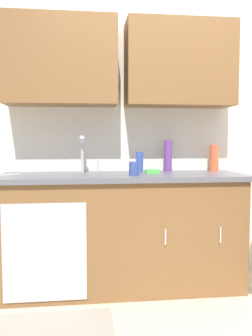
{
  "coord_description": "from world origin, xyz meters",
  "views": [
    {
      "loc": [
        -0.87,
        -2.22,
        1.22
      ],
      "look_at": [
        -0.54,
        0.55,
        1.0
      ],
      "focal_mm": 38.93,
      "sensor_mm": 36.0,
      "label": 1
    }
  ],
  "objects_px": {
    "bottle_water_short": "(214,158)",
    "knife_on_counter": "(6,175)",
    "bottle_cleaner_spray": "(168,156)",
    "bottle_water_tall": "(140,162)",
    "cup_by_sink": "(134,169)",
    "sink": "(87,176)",
    "sponge": "(152,171)"
  },
  "relations": [
    {
      "from": "bottle_water_short",
      "to": "knife_on_counter",
      "type": "relative_size",
      "value": 0.96
    },
    {
      "from": "bottle_water_short",
      "to": "bottle_cleaner_spray",
      "type": "bearing_deg",
      "value": 178.05
    },
    {
      "from": "bottle_water_tall",
      "to": "bottle_cleaner_spray",
      "type": "height_order",
      "value": "bottle_cleaner_spray"
    },
    {
      "from": "bottle_cleaner_spray",
      "to": "cup_by_sink",
      "type": "distance_m",
      "value": 0.49
    },
    {
      "from": "sink",
      "to": "bottle_cleaner_spray",
      "type": "distance_m",
      "value": 0.75
    },
    {
      "from": "sink",
      "to": "knife_on_counter",
      "type": "height_order",
      "value": "sink"
    },
    {
      "from": "sink",
      "to": "sponge",
      "type": "distance_m",
      "value": 0.54
    },
    {
      "from": "bottle_cleaner_spray",
      "to": "cup_by_sink",
      "type": "bearing_deg",
      "value": -135.75
    },
    {
      "from": "bottle_water_short",
      "to": "bottle_cleaner_spray",
      "type": "height_order",
      "value": "bottle_cleaner_spray"
    },
    {
      "from": "bottle_cleaner_spray",
      "to": "cup_by_sink",
      "type": "xyz_separation_m",
      "value": [
        -0.35,
        -0.34,
        -0.08
      ]
    },
    {
      "from": "bottle_water_tall",
      "to": "cup_by_sink",
      "type": "xyz_separation_m",
      "value": [
        -0.09,
        -0.31,
        -0.03
      ]
    },
    {
      "from": "knife_on_counter",
      "to": "sponge",
      "type": "bearing_deg",
      "value": 140.35
    },
    {
      "from": "bottle_water_tall",
      "to": "sponge",
      "type": "xyz_separation_m",
      "value": [
        0.09,
        -0.12,
        -0.07
      ]
    },
    {
      "from": "bottle_water_short",
      "to": "cup_by_sink",
      "type": "distance_m",
      "value": 0.83
    },
    {
      "from": "sponge",
      "to": "cup_by_sink",
      "type": "bearing_deg",
      "value": -134.62
    },
    {
      "from": "bottle_cleaner_spray",
      "to": "knife_on_counter",
      "type": "distance_m",
      "value": 1.36
    },
    {
      "from": "sink",
      "to": "bottle_water_short",
      "type": "height_order",
      "value": "sink"
    },
    {
      "from": "sponge",
      "to": "sink",
      "type": "bearing_deg",
      "value": -175.96
    },
    {
      "from": "bottle_water_short",
      "to": "sponge",
      "type": "xyz_separation_m",
      "value": [
        -0.58,
        -0.14,
        -0.1
      ]
    },
    {
      "from": "bottle_water_tall",
      "to": "knife_on_counter",
      "type": "xyz_separation_m",
      "value": [
        -1.08,
        -0.18,
        -0.08
      ]
    },
    {
      "from": "bottle_water_tall",
      "to": "bottle_cleaner_spray",
      "type": "bearing_deg",
      "value": 7.22
    },
    {
      "from": "bottle_water_tall",
      "to": "bottle_cleaner_spray",
      "type": "distance_m",
      "value": 0.26
    },
    {
      "from": "bottle_water_tall",
      "to": "knife_on_counter",
      "type": "distance_m",
      "value": 1.1
    },
    {
      "from": "bottle_cleaner_spray",
      "to": "sponge",
      "type": "height_order",
      "value": "bottle_cleaner_spray"
    },
    {
      "from": "sink",
      "to": "sponge",
      "type": "relative_size",
      "value": 4.55
    },
    {
      "from": "bottle_cleaner_spray",
      "to": "cup_by_sink",
      "type": "relative_size",
      "value": 2.53
    },
    {
      "from": "bottle_water_tall",
      "to": "cup_by_sink",
      "type": "bearing_deg",
      "value": -106.69
    },
    {
      "from": "sink",
      "to": "cup_by_sink",
      "type": "distance_m",
      "value": 0.39
    },
    {
      "from": "knife_on_counter",
      "to": "sponge",
      "type": "height_order",
      "value": "sponge"
    },
    {
      "from": "bottle_water_tall",
      "to": "sponge",
      "type": "relative_size",
      "value": 1.57
    },
    {
      "from": "sink",
      "to": "bottle_water_short",
      "type": "distance_m",
      "value": 1.14
    },
    {
      "from": "sink",
      "to": "bottle_cleaner_spray",
      "type": "height_order",
      "value": "sink"
    }
  ]
}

